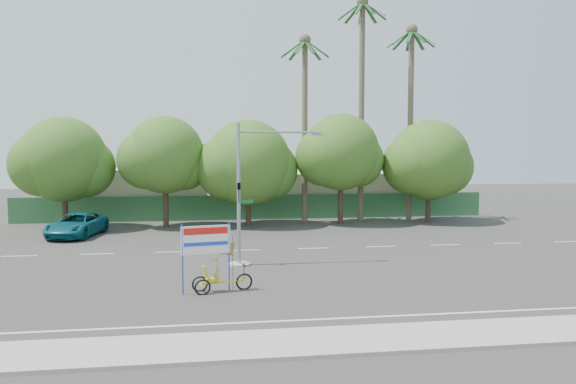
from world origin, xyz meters
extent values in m
plane|color=#33302D|center=(0.00, 0.00, 0.00)|extent=(120.00, 120.00, 0.00)
cube|color=gray|center=(0.00, -7.50, 0.06)|extent=(50.00, 2.40, 0.12)
cube|color=#336B3D|center=(0.00, 21.50, 1.00)|extent=(38.00, 0.08, 2.00)
cube|color=beige|center=(-10.00, 26.00, 2.00)|extent=(12.00, 8.00, 4.00)
cube|color=beige|center=(8.00, 26.00, 1.80)|extent=(14.00, 8.00, 3.60)
cylinder|color=#473828|center=(-14.00, 18.00, 1.76)|extent=(0.40, 0.40, 3.52)
sphere|color=#285519|center=(-14.00, 18.00, 4.96)|extent=(6.00, 6.00, 6.00)
sphere|color=#285519|center=(-12.65, 18.30, 4.40)|extent=(4.32, 4.32, 4.32)
sphere|color=#285519|center=(-15.35, 17.75, 4.64)|extent=(4.56, 4.56, 4.56)
cylinder|color=#473828|center=(-7.00, 18.00, 1.87)|extent=(0.40, 0.40, 3.74)
sphere|color=#285519|center=(-7.00, 18.00, 5.27)|extent=(5.60, 5.60, 5.60)
sphere|color=#285519|center=(-5.74, 18.30, 4.68)|extent=(4.03, 4.03, 4.03)
sphere|color=#285519|center=(-8.26, 17.75, 4.93)|extent=(4.26, 4.26, 4.26)
cylinder|color=#473828|center=(-1.00, 18.00, 1.65)|extent=(0.40, 0.40, 3.30)
sphere|color=#285519|center=(-1.00, 18.00, 4.65)|extent=(6.40, 6.40, 6.40)
sphere|color=#285519|center=(0.44, 18.30, 4.12)|extent=(4.61, 4.61, 4.61)
sphere|color=#285519|center=(-2.44, 17.75, 4.35)|extent=(4.86, 4.86, 4.86)
cylinder|color=#473828|center=(6.00, 18.00, 1.94)|extent=(0.40, 0.40, 3.87)
sphere|color=#285519|center=(6.00, 18.00, 5.46)|extent=(5.80, 5.80, 5.80)
sphere|color=#285519|center=(7.30, 18.30, 4.84)|extent=(4.18, 4.18, 4.18)
sphere|color=#285519|center=(4.70, 17.75, 5.10)|extent=(4.41, 4.41, 4.41)
cylinder|color=#473828|center=(13.00, 18.00, 1.72)|extent=(0.40, 0.40, 3.43)
sphere|color=#285519|center=(13.00, 18.00, 4.84)|extent=(6.20, 6.20, 6.20)
sphere|color=#285519|center=(14.39, 18.30, 4.29)|extent=(4.46, 4.46, 4.46)
sphere|color=#285519|center=(11.61, 17.75, 4.52)|extent=(4.71, 4.71, 4.71)
cylinder|color=#70604C|center=(8.00, 19.50, 8.50)|extent=(0.44, 0.44, 17.00)
sphere|color=#70604C|center=(8.00, 19.50, 17.00)|extent=(0.90, 0.90, 0.90)
cube|color=#1C4C21|center=(8.94, 19.50, 16.34)|extent=(1.91, 0.28, 1.36)
cube|color=#1C4C21|center=(8.72, 20.11, 16.34)|extent=(1.65, 1.44, 1.36)
cube|color=#1C4C21|center=(8.16, 20.43, 16.34)|extent=(0.61, 1.93, 1.36)
cube|color=#1C4C21|center=(7.53, 20.32, 16.34)|extent=(1.20, 1.80, 1.36)
cube|color=#1C4C21|center=(7.11, 19.82, 16.34)|extent=(1.89, 0.92, 1.36)
cube|color=#1C4C21|center=(7.11, 19.18, 16.34)|extent=(1.89, 0.92, 1.36)
cube|color=#1C4C21|center=(7.53, 18.68, 16.34)|extent=(1.20, 1.80, 1.36)
cube|color=#1C4C21|center=(8.16, 18.57, 16.34)|extent=(0.61, 1.93, 1.36)
cube|color=#1C4C21|center=(8.72, 18.89, 16.34)|extent=(1.65, 1.44, 1.36)
cylinder|color=#70604C|center=(12.00, 19.50, 7.50)|extent=(0.44, 0.44, 15.00)
sphere|color=#70604C|center=(12.00, 19.50, 15.00)|extent=(0.90, 0.90, 0.90)
cube|color=#1C4C21|center=(12.94, 19.50, 14.34)|extent=(1.91, 0.28, 1.36)
cube|color=#1C4C21|center=(12.72, 20.11, 14.34)|extent=(1.65, 1.44, 1.36)
cube|color=#1C4C21|center=(12.16, 20.43, 14.34)|extent=(0.61, 1.93, 1.36)
cube|color=#1C4C21|center=(11.53, 20.32, 14.34)|extent=(1.20, 1.80, 1.36)
cube|color=#1C4C21|center=(11.11, 19.82, 14.34)|extent=(1.89, 0.92, 1.36)
cube|color=#1C4C21|center=(11.11, 19.18, 14.34)|extent=(1.89, 0.92, 1.36)
cube|color=#1C4C21|center=(11.53, 18.68, 14.34)|extent=(1.20, 1.80, 1.36)
cube|color=#1C4C21|center=(12.16, 18.57, 14.34)|extent=(0.61, 1.93, 1.36)
cube|color=#1C4C21|center=(12.72, 18.89, 14.34)|extent=(1.65, 1.44, 1.36)
cylinder|color=#70604C|center=(3.50, 19.50, 7.00)|extent=(0.44, 0.44, 14.00)
sphere|color=#70604C|center=(3.50, 19.50, 14.00)|extent=(0.90, 0.90, 0.90)
cube|color=#1C4C21|center=(4.44, 19.50, 13.34)|extent=(1.91, 0.28, 1.36)
cube|color=#1C4C21|center=(4.22, 20.11, 13.34)|extent=(1.65, 1.44, 1.36)
cube|color=#1C4C21|center=(3.66, 20.43, 13.34)|extent=(0.61, 1.93, 1.36)
cube|color=#1C4C21|center=(3.03, 20.32, 13.34)|extent=(1.20, 1.80, 1.36)
cube|color=#1C4C21|center=(2.61, 19.82, 13.34)|extent=(1.89, 0.92, 1.36)
cube|color=#1C4C21|center=(2.61, 19.18, 13.34)|extent=(1.89, 0.92, 1.36)
cube|color=#1C4C21|center=(3.03, 18.68, 13.34)|extent=(1.20, 1.80, 1.36)
cube|color=#1C4C21|center=(3.66, 18.57, 13.34)|extent=(0.61, 1.93, 1.36)
cube|color=#1C4C21|center=(4.22, 18.89, 13.34)|extent=(1.65, 1.44, 1.36)
cylinder|color=gray|center=(-2.50, 4.00, 0.05)|extent=(1.10, 1.10, 0.10)
cylinder|color=gray|center=(-2.50, 4.00, 3.50)|extent=(0.18, 0.18, 7.00)
cylinder|color=gray|center=(-0.50, 4.00, 6.55)|extent=(4.00, 0.10, 0.10)
cube|color=gray|center=(1.40, 4.00, 6.45)|extent=(0.55, 0.20, 0.12)
imported|color=black|center=(-2.50, 3.78, 3.60)|extent=(0.16, 0.20, 1.00)
cube|color=#14662D|center=(-2.15, 4.00, 3.15)|extent=(0.70, 0.04, 0.18)
torus|color=black|center=(-2.57, -0.78, 0.31)|extent=(0.71, 0.21, 0.70)
torus|color=black|center=(-4.36, -0.83, 0.29)|extent=(0.66, 0.20, 0.66)
torus|color=black|center=(-4.25, -1.40, 0.29)|extent=(0.66, 0.20, 0.66)
cube|color=#CBCD12|center=(-3.44, -0.95, 0.37)|extent=(1.75, 0.40, 0.06)
cube|color=#CBCD12|center=(-4.30, -1.11, 0.31)|extent=(0.18, 0.62, 0.05)
cube|color=#CBCD12|center=(-3.84, -1.02, 0.52)|extent=(0.59, 0.53, 0.06)
cube|color=#CBCD12|center=(-4.12, -1.08, 0.81)|extent=(0.31, 0.47, 0.56)
cylinder|color=black|center=(-2.57, -0.78, 0.73)|extent=(0.04, 0.04, 0.57)
cube|color=black|center=(-2.57, -0.78, 1.01)|extent=(0.13, 0.47, 0.04)
imported|color=#CCB284|center=(-3.69, -0.99, 0.91)|extent=(0.34, 0.45, 1.12)
cylinder|color=blue|center=(-5.02, -1.25, 1.40)|extent=(0.07, 0.07, 2.80)
cylinder|color=blue|center=(-3.18, -0.90, 1.40)|extent=(0.07, 0.07, 2.80)
cube|color=white|center=(-4.10, -1.07, 2.13)|extent=(1.95, 0.43, 1.14)
cube|color=red|center=(-4.09, -1.11, 2.49)|extent=(1.74, 0.35, 0.27)
cube|color=blue|center=(-4.09, -1.11, 1.97)|extent=(1.74, 0.35, 0.15)
cylinder|color=black|center=(-3.03, -0.87, 1.09)|extent=(0.02, 0.02, 2.18)
cube|color=red|center=(-3.38, -0.94, 1.77)|extent=(0.91, 0.20, 0.68)
imported|color=#0F596A|center=(-12.46, 14.48, 0.76)|extent=(3.53, 5.86, 1.52)
camera|label=1|loc=(-4.04, -23.37, 5.79)|focal=35.00mm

